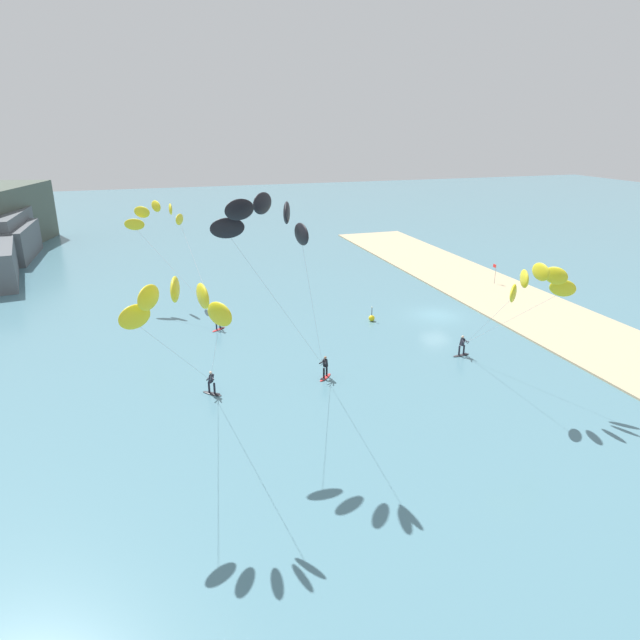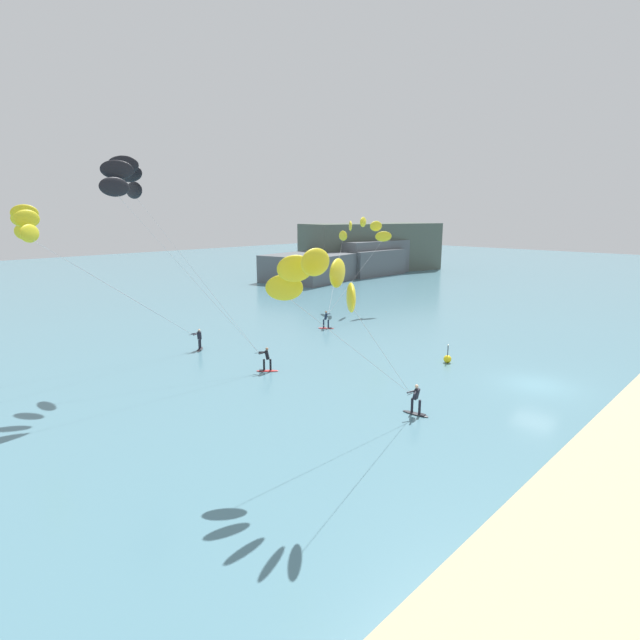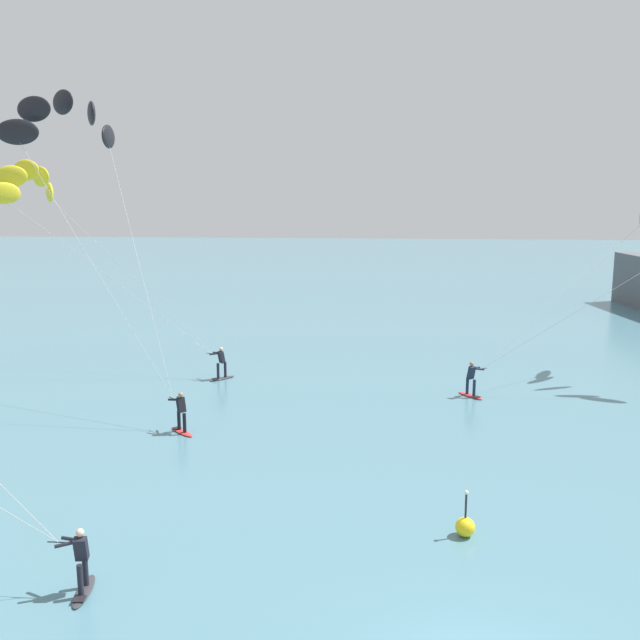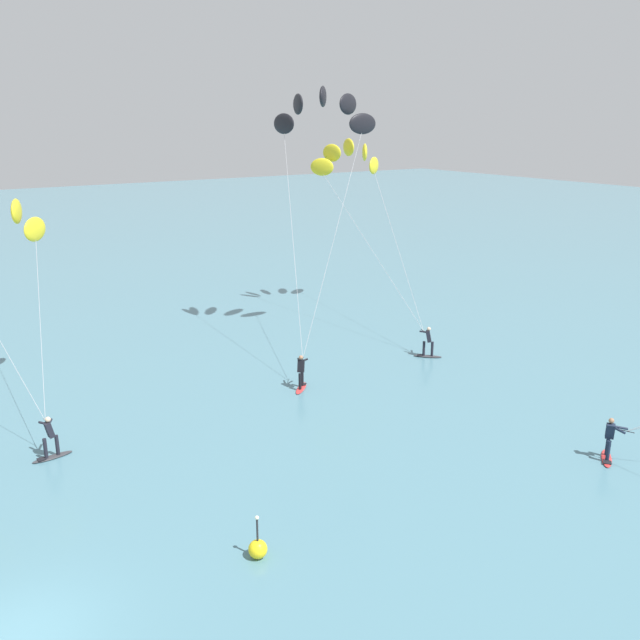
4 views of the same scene
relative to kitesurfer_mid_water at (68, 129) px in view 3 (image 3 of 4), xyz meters
The scene contains 3 objects.
kitesurfer_mid_water is the anchor object (origin of this frame).
kitesurfer_downwind 6.96m from the kitesurfer_mid_water, 129.53° to the left, with size 12.42×5.47×11.08m.
marker_buoy 24.17m from the kitesurfer_mid_water, 38.66° to the right, with size 0.56×0.56×1.38m.
Camera 3 is at (-2.33, -12.49, 9.78)m, focal length 40.18 mm.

